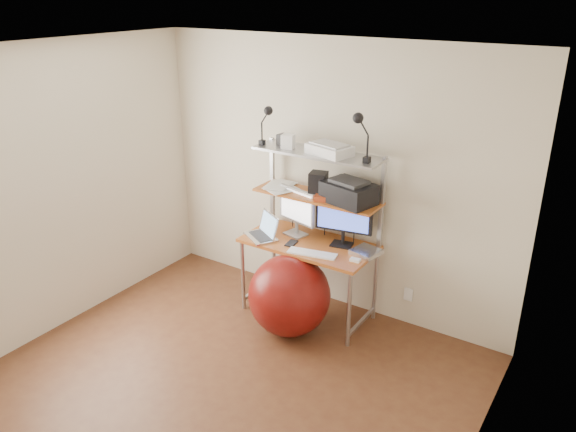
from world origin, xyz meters
name	(u,v)px	position (x,y,z in m)	size (l,w,h in m)	color
room	(199,250)	(0.00, 0.00, 1.25)	(3.60, 3.60, 3.60)	brown
computer_desk	(313,218)	(0.00, 1.50, 0.96)	(1.20, 0.60, 1.57)	#AA5621
wall_outlet	(408,294)	(0.85, 1.79, 0.30)	(0.08, 0.01, 0.12)	white
monitor_silver	(297,209)	(-0.19, 1.53, 1.00)	(0.43, 0.19, 0.48)	#AFB0B4
monitor_black	(344,218)	(0.28, 1.56, 1.00)	(0.51, 0.18, 0.51)	black
laptop	(265,232)	(-0.40, 1.32, 0.79)	(0.40, 0.38, 0.28)	#B8B8BD
keyboard	(312,253)	(0.15, 1.25, 0.75)	(0.43, 0.12, 0.01)	white
mouse	(355,260)	(0.52, 1.33, 0.75)	(0.09, 0.05, 0.02)	white
mac_mini	(366,252)	(0.54, 1.50, 0.76)	(0.22, 0.22, 0.04)	#B8B8BD
phone	(291,243)	(-0.11, 1.33, 0.75)	(0.08, 0.14, 0.01)	black
printer	(349,192)	(0.32, 1.56, 1.25)	(0.49, 0.39, 0.21)	black
nas_cube	(318,184)	(0.01, 1.57, 1.26)	(0.15, 0.15, 0.22)	black
red_box	(325,198)	(0.12, 1.50, 1.17)	(0.17, 0.11, 0.05)	#AE3D1B
scanner	(330,149)	(0.12, 1.56, 1.60)	(0.42, 0.33, 0.10)	white
box_white	(288,142)	(-0.28, 1.53, 1.61)	(0.11, 0.09, 0.13)	white
box_grey	(284,140)	(-0.38, 1.60, 1.60)	(0.10, 0.10, 0.10)	#323134
clip_lamp_left	(267,117)	(-0.48, 1.49, 1.81)	(0.14, 0.08, 0.36)	black
clip_lamp_right	(360,126)	(0.42, 1.50, 1.84)	(0.16, 0.09, 0.40)	black
exercise_ball	(289,295)	(0.01, 1.10, 0.36)	(0.73, 0.73, 0.73)	maroon
paper_stack	(280,186)	(-0.40, 1.57, 1.16)	(0.40, 0.41, 0.02)	white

